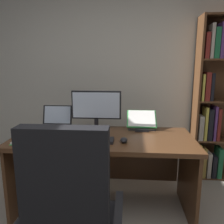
{
  "coord_description": "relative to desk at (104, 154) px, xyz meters",
  "views": [
    {
      "loc": [
        0.03,
        -0.62,
        1.4
      ],
      "look_at": [
        -0.13,
        1.35,
        1.0
      ],
      "focal_mm": 36.04,
      "sensor_mm": 36.0,
      "label": 1
    }
  ],
  "objects": [
    {
      "name": "wall_back",
      "position": [
        0.22,
        0.92,
        0.71
      ],
      "size": [
        5.07,
        0.12,
        2.51
      ],
      "primitive_type": "cube",
      "color": "beige",
      "rests_on": "ground"
    },
    {
      "name": "desk",
      "position": [
        0.0,
        0.0,
        0.0
      ],
      "size": [
        1.68,
        0.75,
        0.75
      ],
      "color": "#4C2D19",
      "rests_on": "ground"
    },
    {
      "name": "bookshelf",
      "position": [
        1.38,
        0.71,
        0.41
      ],
      "size": [
        0.91,
        0.27,
        1.97
      ],
      "color": "#4C2D19",
      "rests_on": "ground"
    },
    {
      "name": "office_chair",
      "position": [
        -0.09,
        -0.93,
        -0.08
      ],
      "size": [
        0.61,
        0.6,
        1.1
      ],
      "rotation": [
        0.0,
        0.0,
        0.01
      ],
      "color": "black",
      "rests_on": "ground"
    },
    {
      "name": "monitor",
      "position": [
        -0.1,
        0.17,
        0.41
      ],
      "size": [
        0.51,
        0.16,
        0.4
      ],
      "color": "black",
      "rests_on": "desk"
    },
    {
      "name": "laptop",
      "position": [
        -0.55,
        0.17,
        0.25
      ],
      "size": [
        0.32,
        0.28,
        0.23
      ],
      "color": "black",
      "rests_on": "desk"
    },
    {
      "name": "keyboard",
      "position": [
        -0.1,
        -0.23,
        0.22
      ],
      "size": [
        0.42,
        0.15,
        0.02
      ],
      "primitive_type": "cube",
      "color": "black",
      "rests_on": "desk"
    },
    {
      "name": "computer_mouse",
      "position": [
        0.2,
        -0.23,
        0.22
      ],
      "size": [
        0.06,
        0.1,
        0.04
      ],
      "primitive_type": "ellipsoid",
      "color": "black",
      "rests_on": "desk"
    },
    {
      "name": "reading_stand_with_book",
      "position": [
        0.37,
        0.23,
        0.29
      ],
      "size": [
        0.31,
        0.27,
        0.17
      ],
      "color": "black",
      "rests_on": "desk"
    },
    {
      "name": "open_binder",
      "position": [
        -0.53,
        -0.28,
        0.22
      ],
      "size": [
        0.45,
        0.35,
        0.02
      ],
      "rotation": [
        0.0,
        0.0,
        -0.16
      ],
      "color": "green",
      "rests_on": "desk"
    },
    {
      "name": "notepad",
      "position": [
        -0.35,
        -0.02,
        0.21
      ],
      "size": [
        0.16,
        0.22,
        0.01
      ],
      "primitive_type": "cube",
      "rotation": [
        0.0,
        0.0,
        -0.06
      ],
      "color": "white",
      "rests_on": "desk"
    },
    {
      "name": "pen",
      "position": [
        -0.33,
        -0.02,
        0.22
      ],
      "size": [
        0.13,
        0.06,
        0.01
      ],
      "primitive_type": "cylinder",
      "rotation": [
        0.0,
        1.57,
        0.35
      ],
      "color": "maroon",
      "rests_on": "notepad"
    }
  ]
}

